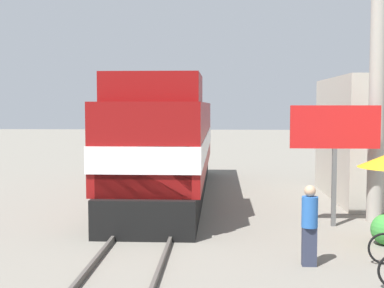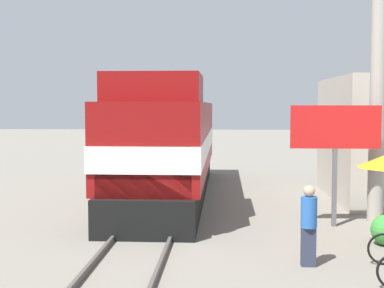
{
  "view_description": "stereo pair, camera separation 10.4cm",
  "coord_description": "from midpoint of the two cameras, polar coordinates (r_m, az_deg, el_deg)",
  "views": [
    {
      "loc": [
        1.94,
        -14.69,
        3.39
      ],
      "look_at": [
        1.2,
        -0.72,
        2.38
      ],
      "focal_mm": 50.0,
      "sensor_mm": 36.0,
      "label": 1
    },
    {
      "loc": [
        2.04,
        -14.68,
        3.39
      ],
      "look_at": [
        1.2,
        -0.72,
        2.38
      ],
      "focal_mm": 50.0,
      "sensor_mm": 36.0,
      "label": 2
    }
  ],
  "objects": [
    {
      "name": "billboard_sign",
      "position": [
        15.37,
        15.24,
        1.02
      ],
      "size": [
        2.48,
        0.12,
        3.39
      ],
      "color": "#595959",
      "rests_on": "ground_plane"
    },
    {
      "name": "utility_pole",
      "position": [
        16.53,
        19.51,
        11.26
      ],
      "size": [
        1.8,
        0.44,
        10.91
      ],
      "color": "#9E998E",
      "rests_on": "ground_plane"
    },
    {
      "name": "rail_far",
      "position": [
        15.11,
        -1.48,
        -8.54
      ],
      "size": [
        0.08,
        33.61,
        0.15
      ],
      "primitive_type": "cube",
      "color": "#4C4742",
      "rests_on": "ground_plane"
    },
    {
      "name": "locomotive",
      "position": [
        19.58,
        -2.39,
        -0.29
      ],
      "size": [
        2.94,
        13.65,
        4.31
      ],
      "color": "black",
      "rests_on": "ground_plane"
    },
    {
      "name": "person_bystander",
      "position": [
        11.62,
        12.6,
        -8.16
      ],
      "size": [
        0.34,
        0.34,
        1.72
      ],
      "color": "#2D3347",
      "rests_on": "ground_plane"
    },
    {
      "name": "ground_plane",
      "position": [
        15.2,
        -4.21,
        -8.76
      ],
      "size": [
        120.0,
        120.0,
        0.0
      ],
      "primitive_type": "plane",
      "color": "slate"
    },
    {
      "name": "rail_near",
      "position": [
        15.3,
        -6.9,
        -8.41
      ],
      "size": [
        0.08,
        33.61,
        0.15
      ],
      "primitive_type": "cube",
      "color": "#4C4742",
      "rests_on": "ground_plane"
    }
  ]
}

